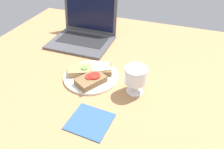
{
  "coord_description": "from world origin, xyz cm",
  "views": [
    {
      "loc": [
        27.84,
        -63.77,
        60.0
      ],
      "look_at": [
        4.25,
        1.81,
        8.0
      ],
      "focal_mm": 35.0,
      "sensor_mm": 36.0,
      "label": 1
    }
  ],
  "objects_px": {
    "laptop": "(84,31)",
    "napkin": "(90,121)",
    "plate": "(91,76)",
    "wine_glass": "(136,77)",
    "sandwich_with_cheese": "(101,69)",
    "sandwich_with_tomato": "(91,80)",
    "sandwich_with_cucumber": "(81,70)"
  },
  "relations": [
    {
      "from": "laptop",
      "to": "napkin",
      "type": "bearing_deg",
      "value": -62.98
    },
    {
      "from": "plate",
      "to": "wine_glass",
      "type": "distance_m",
      "value": 0.21
    },
    {
      "from": "plate",
      "to": "laptop",
      "type": "relative_size",
      "value": 0.74
    },
    {
      "from": "sandwich_with_cheese",
      "to": "wine_glass",
      "type": "relative_size",
      "value": 1.0
    },
    {
      "from": "plate",
      "to": "sandwich_with_cheese",
      "type": "xyz_separation_m",
      "value": [
        0.03,
        0.04,
        0.02
      ]
    },
    {
      "from": "laptop",
      "to": "sandwich_with_cheese",
      "type": "bearing_deg",
      "value": -52.57
    },
    {
      "from": "laptop",
      "to": "napkin",
      "type": "distance_m",
      "value": 0.6
    },
    {
      "from": "plate",
      "to": "wine_glass",
      "type": "relative_size",
      "value": 2.09
    },
    {
      "from": "sandwich_with_tomato",
      "to": "wine_glass",
      "type": "bearing_deg",
      "value": 5.89
    },
    {
      "from": "wine_glass",
      "to": "sandwich_with_cheese",
      "type": "bearing_deg",
      "value": 158.85
    },
    {
      "from": "sandwich_with_tomato",
      "to": "sandwich_with_cucumber",
      "type": "bearing_deg",
      "value": 143.56
    },
    {
      "from": "sandwich_with_cheese",
      "to": "napkin",
      "type": "distance_m",
      "value": 0.28
    },
    {
      "from": "plate",
      "to": "laptop",
      "type": "bearing_deg",
      "value": 119.78
    },
    {
      "from": "wine_glass",
      "to": "napkin",
      "type": "height_order",
      "value": "wine_glass"
    },
    {
      "from": "wine_glass",
      "to": "napkin",
      "type": "distance_m",
      "value": 0.24
    },
    {
      "from": "sandwich_with_cucumber",
      "to": "sandwich_with_cheese",
      "type": "distance_m",
      "value": 0.08
    },
    {
      "from": "sandwich_with_tomato",
      "to": "sandwich_with_cheese",
      "type": "relative_size",
      "value": 1.23
    },
    {
      "from": "sandwich_with_tomato",
      "to": "sandwich_with_cheese",
      "type": "xyz_separation_m",
      "value": [
        0.01,
        0.08,
        -0.0
      ]
    },
    {
      "from": "sandwich_with_tomato",
      "to": "sandwich_with_cheese",
      "type": "bearing_deg",
      "value": 83.49
    },
    {
      "from": "sandwich_with_tomato",
      "to": "laptop",
      "type": "relative_size",
      "value": 0.43
    },
    {
      "from": "sandwich_with_cucumber",
      "to": "sandwich_with_tomato",
      "type": "bearing_deg",
      "value": -36.44
    },
    {
      "from": "sandwich_with_cheese",
      "to": "napkin",
      "type": "xyz_separation_m",
      "value": [
        0.07,
        -0.27,
        -0.02
      ]
    },
    {
      "from": "laptop",
      "to": "napkin",
      "type": "xyz_separation_m",
      "value": [
        0.27,
        -0.54,
        -0.05
      ]
    },
    {
      "from": "sandwich_with_cucumber",
      "to": "laptop",
      "type": "bearing_deg",
      "value": 112.97
    },
    {
      "from": "sandwich_with_cucumber",
      "to": "sandwich_with_cheese",
      "type": "relative_size",
      "value": 1.16
    },
    {
      "from": "plate",
      "to": "sandwich_with_tomato",
      "type": "bearing_deg",
      "value": -65.82
    },
    {
      "from": "wine_glass",
      "to": "laptop",
      "type": "bearing_deg",
      "value": 138.26
    },
    {
      "from": "napkin",
      "to": "laptop",
      "type": "bearing_deg",
      "value": 117.02
    },
    {
      "from": "sandwich_with_tomato",
      "to": "wine_glass",
      "type": "distance_m",
      "value": 0.19
    },
    {
      "from": "sandwich_with_cucumber",
      "to": "sandwich_with_tomato",
      "type": "height_order",
      "value": "sandwich_with_tomato"
    },
    {
      "from": "laptop",
      "to": "sandwich_with_cucumber",
      "type": "bearing_deg",
      "value": -67.03
    },
    {
      "from": "sandwich_with_cucumber",
      "to": "napkin",
      "type": "xyz_separation_m",
      "value": [
        0.15,
        -0.23,
        -0.02
      ]
    }
  ]
}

